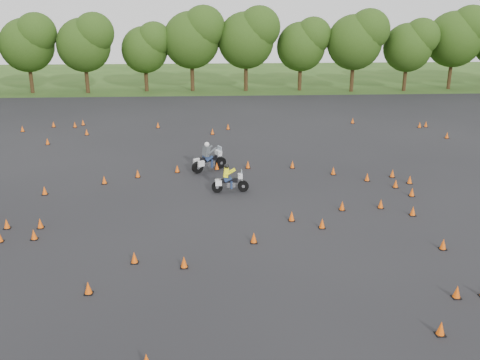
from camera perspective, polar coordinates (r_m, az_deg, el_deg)
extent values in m
plane|color=#2D5119|center=(23.92, 0.54, -5.76)|extent=(140.00, 140.00, 0.00)
plane|color=black|center=(29.49, -0.22, -0.98)|extent=(62.00, 62.00, 0.00)
cone|color=#F4580A|center=(30.89, 16.27, -0.39)|extent=(0.26, 0.26, 0.45)
cone|color=#F4580A|center=(41.84, -2.96, 5.18)|extent=(0.26, 0.26, 0.45)
cone|color=#F4580A|center=(31.81, 17.66, 0.02)|extent=(0.26, 0.26, 0.45)
cone|color=#F4580A|center=(26.06, -20.54, -4.36)|extent=(0.26, 0.26, 0.45)
cone|color=#F4580A|center=(44.52, -8.74, 5.80)|extent=(0.26, 0.26, 0.45)
cone|color=#F4580A|center=(27.63, 14.78, -2.48)|extent=(0.26, 0.26, 0.45)
cone|color=#F4580A|center=(31.63, 13.42, 0.30)|extent=(0.26, 0.26, 0.45)
cone|color=#F4580A|center=(31.24, -14.28, 0.00)|extent=(0.26, 0.26, 0.45)
cone|color=#F4580A|center=(19.95, -15.89, -11.03)|extent=(0.26, 0.26, 0.45)
cone|color=#F4580A|center=(24.95, -21.14, -5.46)|extent=(0.26, 0.26, 0.45)
cone|color=#F4580A|center=(31.97, -10.86, 0.67)|extent=(0.26, 0.26, 0.45)
cone|color=#F4580A|center=(43.46, 21.22, 4.45)|extent=(0.26, 0.26, 0.45)
cone|color=#F4580A|center=(18.22, 20.63, -14.61)|extent=(0.26, 0.26, 0.45)
cone|color=#F4580A|center=(26.58, -23.63, -4.31)|extent=(0.26, 0.26, 0.45)
cone|color=#F4580A|center=(46.69, 11.93, 6.21)|extent=(0.26, 0.26, 0.45)
cone|color=#F4580A|center=(46.48, 18.62, 5.59)|extent=(0.26, 0.26, 0.45)
cone|color=#F4580A|center=(43.25, -16.04, 4.93)|extent=(0.26, 0.26, 0.45)
cone|color=#F4580A|center=(32.56, -6.71, 1.20)|extent=(0.26, 0.26, 0.45)
cone|color=#F4580A|center=(46.88, -16.40, 5.90)|extent=(0.26, 0.26, 0.45)
cone|color=#F4580A|center=(20.43, 22.13, -11.01)|extent=(0.26, 0.26, 0.45)
cone|color=#F4580A|center=(26.94, 10.84, -2.73)|extent=(0.26, 0.26, 0.45)
cone|color=#F4580A|center=(27.13, 17.96, -3.17)|extent=(0.26, 0.26, 0.45)
cone|color=#F4580A|center=(46.92, 19.22, 5.64)|extent=(0.26, 0.26, 0.45)
cone|color=#F4580A|center=(41.18, -19.85, 3.88)|extent=(0.26, 0.26, 0.45)
cone|color=#F4580A|center=(21.70, -11.21, -8.14)|extent=(0.26, 0.26, 0.45)
cone|color=#F4580A|center=(23.95, 20.85, -6.43)|extent=(0.26, 0.26, 0.45)
cone|color=#F4580A|center=(24.69, 8.75, -4.61)|extent=(0.26, 0.26, 0.45)
cone|color=#F4580A|center=(43.44, -1.29, 5.70)|extent=(0.26, 0.26, 0.45)
cone|color=#F4580A|center=(46.05, -22.20, 5.07)|extent=(0.26, 0.26, 0.45)
cone|color=#F4580A|center=(46.87, -19.27, 5.62)|extent=(0.26, 0.26, 0.45)
cone|color=#F4580A|center=(22.99, 1.48, -6.19)|extent=(0.26, 0.26, 0.45)
cone|color=#F4580A|center=(32.89, -2.50, 1.49)|extent=(0.26, 0.26, 0.45)
cone|color=#F4580A|center=(25.32, 5.53, -3.88)|extent=(0.26, 0.26, 0.45)
cone|color=#F4580A|center=(32.68, 15.95, 0.67)|extent=(0.26, 0.26, 0.45)
cone|color=#F4580A|center=(30.44, -20.13, -1.07)|extent=(0.26, 0.26, 0.45)
cone|color=#F4580A|center=(46.21, -17.21, 5.65)|extent=(0.26, 0.26, 0.45)
cone|color=#F4580A|center=(21.06, -6.00, -8.72)|extent=(0.26, 0.26, 0.45)
cone|color=#F4580A|center=(33.32, 5.61, 1.65)|extent=(0.26, 0.26, 0.45)
cone|color=#F4580A|center=(33.14, 0.85, 1.64)|extent=(0.26, 0.26, 0.45)
cone|color=#F4580A|center=(29.78, 17.88, -1.24)|extent=(0.26, 0.26, 0.45)
cone|color=#F4580A|center=(32.40, 9.92, 0.96)|extent=(0.26, 0.26, 0.45)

